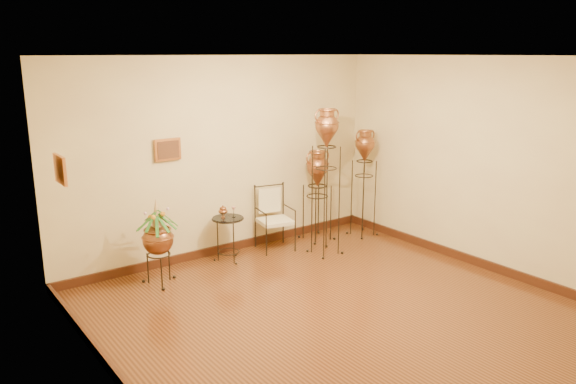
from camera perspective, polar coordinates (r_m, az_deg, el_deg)
ground at (r=6.45m, az=5.16°, el=-12.15°), size 5.00×5.00×0.00m
room_shell at (r=5.89m, az=5.44°, el=3.16°), size 5.02×5.02×2.81m
amphora_tall at (r=7.92m, az=3.87°, el=1.15°), size 0.49×0.49×2.11m
amphora_mid at (r=8.86m, az=7.70°, el=0.98°), size 0.44×0.44×1.70m
amphora_short at (r=8.62m, az=2.99°, el=-0.31°), size 0.52×0.52×1.42m
planter_urn at (r=7.13m, az=-13.10°, el=-4.38°), size 0.62×0.62×1.13m
armchair at (r=8.22m, az=-1.33°, el=-2.71°), size 0.61×0.58×0.94m
side_table at (r=7.86m, az=-6.09°, el=-4.69°), size 0.50×0.50×0.79m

